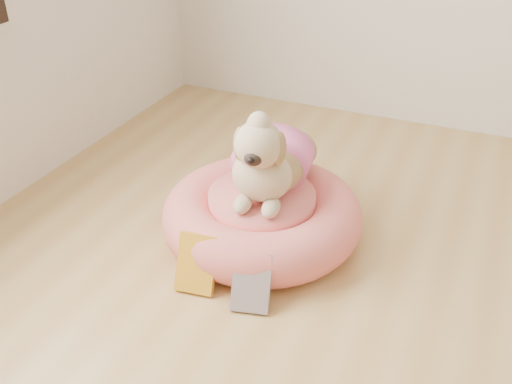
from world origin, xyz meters
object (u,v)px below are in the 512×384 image
at_px(pet_bed, 262,216).
at_px(book_yellow, 197,263).
at_px(dog, 270,144).
at_px(book_white, 251,283).

distance_m(pet_bed, book_yellow, 0.33).
bearing_deg(dog, pet_bed, -115.26).
bearing_deg(book_white, book_yellow, 164.46).
bearing_deg(dog, book_white, -83.12).
height_order(pet_bed, book_yellow, pet_bed).
xyz_separation_m(book_yellow, book_white, (0.18, -0.01, -0.01)).
bearing_deg(pet_bed, book_yellow, -103.48).
height_order(pet_bed, book_white, pet_bed).
xyz_separation_m(pet_bed, dog, (0.01, 0.03, 0.26)).
bearing_deg(book_yellow, book_white, -9.31).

